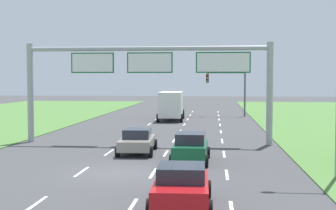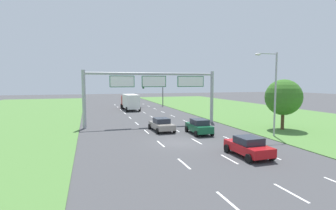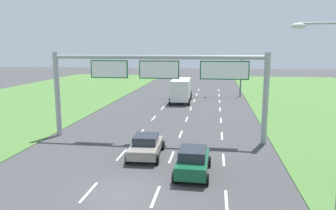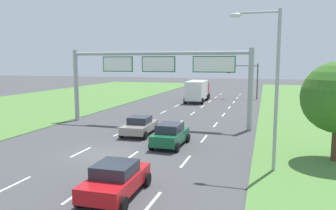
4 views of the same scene
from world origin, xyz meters
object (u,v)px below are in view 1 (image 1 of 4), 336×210
object	(u,v)px
box_truck	(172,104)
traffic_light_mast	(229,84)
car_lead_silver	(181,185)
car_mid_lane	(137,141)
car_near_red	(191,147)
sign_gantry	(151,72)
street_lamp	(330,66)

from	to	relation	value
box_truck	traffic_light_mast	xyz separation A→B (m)	(6.42, 5.46, 2.17)
car_lead_silver	car_mid_lane	size ratio (longest dim) A/B	0.93
car_near_red	traffic_light_mast	world-z (taller)	traffic_light_mast
sign_gantry	car_near_red	bearing A→B (deg)	-66.10
sign_gantry	car_lead_silver	bearing A→B (deg)	-78.51
car_lead_silver	street_lamp	world-z (taller)	street_lamp
street_lamp	box_truck	bearing A→B (deg)	108.22
box_truck	car_near_red	bearing A→B (deg)	-84.33
traffic_light_mast	street_lamp	bearing A→B (deg)	-84.53
car_mid_lane	box_truck	world-z (taller)	box_truck
car_mid_lane	traffic_light_mast	distance (m)	29.72
car_lead_silver	traffic_light_mast	size ratio (longest dim) A/B	0.72
car_lead_silver	box_truck	size ratio (longest dim) A/B	0.48
car_lead_silver	sign_gantry	bearing A→B (deg)	100.16
car_lead_silver	sign_gantry	size ratio (longest dim) A/B	0.23
car_mid_lane	traffic_light_mast	bearing A→B (deg)	75.03
sign_gantry	traffic_light_mast	size ratio (longest dim) A/B	3.08
street_lamp	car_lead_silver	bearing A→B (deg)	-139.40
car_lead_silver	street_lamp	size ratio (longest dim) A/B	0.47
traffic_light_mast	car_near_red	bearing A→B (deg)	-95.47
sign_gantry	traffic_light_mast	world-z (taller)	sign_gantry
box_truck	car_mid_lane	bearing A→B (deg)	-91.70
car_near_red	traffic_light_mast	size ratio (longest dim) A/B	0.71
car_lead_silver	box_truck	xyz separation A→B (m)	(-3.49, 35.13, 0.93)
traffic_light_mast	street_lamp	distance (m)	35.37
sign_gantry	street_lamp	xyz separation A→B (m)	(9.55, -10.59, 0.11)
street_lamp	car_mid_lane	bearing A→B (deg)	147.08
car_near_red	traffic_light_mast	xyz separation A→B (m)	(3.03, 31.70, 3.05)
car_mid_lane	street_lamp	distance (m)	12.45
car_mid_lane	traffic_light_mast	world-z (taller)	traffic_light_mast
car_near_red	sign_gantry	xyz separation A→B (m)	(-3.15, 7.10, 4.16)
car_near_red	street_lamp	world-z (taller)	street_lamp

